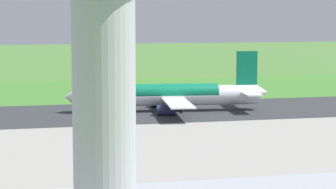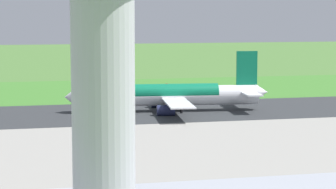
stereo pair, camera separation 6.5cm
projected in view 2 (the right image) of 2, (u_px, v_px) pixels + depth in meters
The scene contains 7 objects.
ground_plane at pixel (167, 111), 180.71m from camera, with size 800.00×800.00×0.00m, color #477233.
runway_asphalt at pixel (167, 111), 180.71m from camera, with size 600.00×39.18×0.06m, color #2D3033.
apron_concrete at pixel (235, 153), 126.99m from camera, with size 440.00×110.00×0.05m, color gray.
grass_verge_foreground at pixel (134, 91), 227.79m from camera, with size 600.00×80.00×0.04m, color #3C782B.
airliner_main at pixel (169, 95), 180.30m from camera, with size 54.14×44.39×15.88m.
no_stopping_sign at pixel (167, 87), 227.76m from camera, with size 0.60×0.10×2.55m.
traffic_cone_orange at pixel (145, 90), 227.69m from camera, with size 0.40×0.40×0.55m, color orange.
Camera 2 is at (40.59, 174.25, 25.82)m, focal length 73.28 mm.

